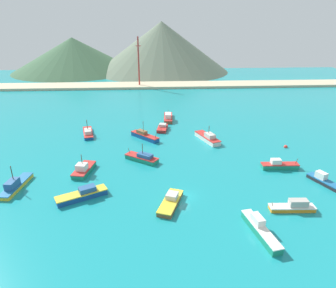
{
  "coord_description": "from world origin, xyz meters",
  "views": [
    {
      "loc": [
        -6.43,
        -53.19,
        34.45
      ],
      "look_at": [
        -1.79,
        27.27,
        0.45
      ],
      "focal_mm": 32.12,
      "sensor_mm": 36.0,
      "label": 1
    }
  ],
  "objects_px": {
    "fishing_boat_11": "(162,128)",
    "radio_tower": "(139,62)",
    "fishing_boat_1": "(171,202)",
    "fishing_boat_13": "(144,136)",
    "buoy_0": "(286,147)",
    "fishing_boat_9": "(142,158)",
    "fishing_boat_0": "(83,194)",
    "fishing_boat_6": "(84,169)",
    "fishing_boat_5": "(208,138)",
    "fishing_boat_7": "(15,185)",
    "fishing_boat_3": "(88,133)",
    "fishing_boat_12": "(260,229)",
    "fishing_boat_8": "(168,117)",
    "fishing_boat_2": "(323,180)",
    "fishing_boat_10": "(279,165)",
    "fishing_boat_14": "(294,206)"
  },
  "relations": [
    {
      "from": "fishing_boat_11",
      "to": "radio_tower",
      "type": "xyz_separation_m",
      "value": [
        -9.59,
        67.43,
        12.46
      ]
    },
    {
      "from": "fishing_boat_1",
      "to": "radio_tower",
      "type": "xyz_separation_m",
      "value": [
        -9.47,
        110.9,
        12.43
      ]
    },
    {
      "from": "fishing_boat_11",
      "to": "fishing_boat_13",
      "type": "xyz_separation_m",
      "value": [
        -5.84,
        -7.52,
        0.22
      ]
    },
    {
      "from": "buoy_0",
      "to": "fishing_boat_9",
      "type": "bearing_deg",
      "value": -171.18
    },
    {
      "from": "fishing_boat_0",
      "to": "fishing_boat_6",
      "type": "distance_m",
      "value": 11.33
    },
    {
      "from": "fishing_boat_0",
      "to": "fishing_boat_11",
      "type": "height_order",
      "value": "fishing_boat_0"
    },
    {
      "from": "fishing_boat_5",
      "to": "fishing_boat_7",
      "type": "distance_m",
      "value": 53.01
    },
    {
      "from": "fishing_boat_13",
      "to": "fishing_boat_3",
      "type": "bearing_deg",
      "value": 166.75
    },
    {
      "from": "fishing_boat_6",
      "to": "fishing_boat_7",
      "type": "bearing_deg",
      "value": -153.56
    },
    {
      "from": "fishing_boat_0",
      "to": "fishing_boat_12",
      "type": "relative_size",
      "value": 0.95
    },
    {
      "from": "fishing_boat_8",
      "to": "fishing_boat_13",
      "type": "distance_m",
      "value": 19.83
    },
    {
      "from": "fishing_boat_3",
      "to": "fishing_boat_12",
      "type": "distance_m",
      "value": 62.9
    },
    {
      "from": "fishing_boat_7",
      "to": "fishing_boat_12",
      "type": "xyz_separation_m",
      "value": [
        48.08,
        -17.59,
        0.08
      ]
    },
    {
      "from": "fishing_boat_2",
      "to": "fishing_boat_7",
      "type": "distance_m",
      "value": 68.11
    },
    {
      "from": "fishing_boat_3",
      "to": "fishing_boat_10",
      "type": "distance_m",
      "value": 57.71
    },
    {
      "from": "radio_tower",
      "to": "fishing_boat_8",
      "type": "bearing_deg",
      "value": -78.01
    },
    {
      "from": "buoy_0",
      "to": "fishing_boat_12",
      "type": "bearing_deg",
      "value": -119.03
    },
    {
      "from": "fishing_boat_7",
      "to": "radio_tower",
      "type": "height_order",
      "value": "radio_tower"
    },
    {
      "from": "fishing_boat_2",
      "to": "fishing_boat_8",
      "type": "relative_size",
      "value": 0.74
    },
    {
      "from": "fishing_boat_7",
      "to": "fishing_boat_14",
      "type": "distance_m",
      "value": 58.02
    },
    {
      "from": "fishing_boat_0",
      "to": "fishing_boat_2",
      "type": "height_order",
      "value": "fishing_boat_2"
    },
    {
      "from": "fishing_boat_3",
      "to": "fishing_boat_7",
      "type": "height_order",
      "value": "fishing_boat_7"
    },
    {
      "from": "fishing_boat_5",
      "to": "fishing_boat_8",
      "type": "bearing_deg",
      "value": 117.31
    },
    {
      "from": "fishing_boat_6",
      "to": "buoy_0",
      "type": "bearing_deg",
      "value": 12.36
    },
    {
      "from": "fishing_boat_1",
      "to": "fishing_boat_7",
      "type": "relative_size",
      "value": 0.88
    },
    {
      "from": "fishing_boat_5",
      "to": "fishing_boat_8",
      "type": "xyz_separation_m",
      "value": [
        -10.77,
        20.86,
        -0.0
      ]
    },
    {
      "from": "fishing_boat_6",
      "to": "fishing_boat_9",
      "type": "distance_m",
      "value": 15.06
    },
    {
      "from": "buoy_0",
      "to": "radio_tower",
      "type": "xyz_separation_m",
      "value": [
        -44.35,
        84.24,
        12.93
      ]
    },
    {
      "from": "fishing_boat_3",
      "to": "fishing_boat_9",
      "type": "bearing_deg",
      "value": -48.38
    },
    {
      "from": "fishing_boat_2",
      "to": "buoy_0",
      "type": "relative_size",
      "value": 7.52
    },
    {
      "from": "fishing_boat_0",
      "to": "fishing_boat_14",
      "type": "distance_m",
      "value": 42.13
    },
    {
      "from": "fishing_boat_10",
      "to": "buoy_0",
      "type": "height_order",
      "value": "fishing_boat_10"
    },
    {
      "from": "fishing_boat_2",
      "to": "fishing_boat_9",
      "type": "bearing_deg",
      "value": 161.23
    },
    {
      "from": "fishing_boat_7",
      "to": "fishing_boat_8",
      "type": "bearing_deg",
      "value": 51.95
    },
    {
      "from": "buoy_0",
      "to": "fishing_boat_8",
      "type": "bearing_deg",
      "value": 139.78
    },
    {
      "from": "fishing_boat_2",
      "to": "fishing_boat_11",
      "type": "relative_size",
      "value": 1.11
    },
    {
      "from": "fishing_boat_0",
      "to": "radio_tower",
      "type": "relative_size",
      "value": 0.41
    },
    {
      "from": "fishing_boat_8",
      "to": "fishing_boat_10",
      "type": "bearing_deg",
      "value": -57.78
    },
    {
      "from": "fishing_boat_5",
      "to": "fishing_boat_10",
      "type": "relative_size",
      "value": 1.21
    },
    {
      "from": "radio_tower",
      "to": "fishing_boat_3",
      "type": "bearing_deg",
      "value": -101.38
    },
    {
      "from": "fishing_boat_2",
      "to": "fishing_boat_14",
      "type": "distance_m",
      "value": 14.72
    },
    {
      "from": "fishing_boat_0",
      "to": "fishing_boat_8",
      "type": "bearing_deg",
      "value": 67.78
    },
    {
      "from": "fishing_boat_10",
      "to": "fishing_boat_12",
      "type": "xyz_separation_m",
      "value": [
        -12.98,
        -23.64,
        0.09
      ]
    },
    {
      "from": "fishing_boat_8",
      "to": "radio_tower",
      "type": "relative_size",
      "value": 0.42
    },
    {
      "from": "fishing_boat_2",
      "to": "fishing_boat_8",
      "type": "distance_m",
      "value": 57.36
    },
    {
      "from": "fishing_boat_13",
      "to": "fishing_boat_14",
      "type": "height_order",
      "value": "fishing_boat_13"
    },
    {
      "from": "fishing_boat_6",
      "to": "fishing_boat_8",
      "type": "height_order",
      "value": "fishing_boat_6"
    },
    {
      "from": "fishing_boat_5",
      "to": "fishing_boat_14",
      "type": "xyz_separation_m",
      "value": [
        10.22,
        -36.24,
        -0.12
      ]
    },
    {
      "from": "fishing_boat_10",
      "to": "fishing_boat_13",
      "type": "bearing_deg",
      "value": 146.83
    },
    {
      "from": "fishing_boat_0",
      "to": "fishing_boat_10",
      "type": "relative_size",
      "value": 1.15
    }
  ]
}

